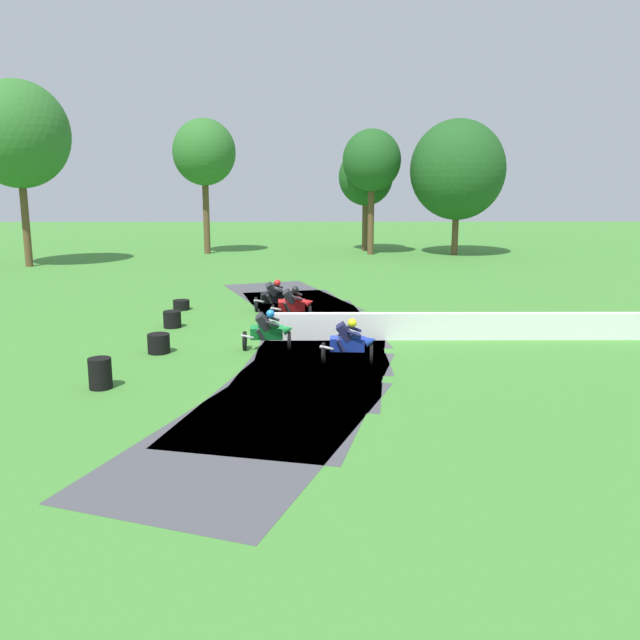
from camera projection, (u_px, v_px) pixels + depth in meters
ground_plane at (321, 340)px, 22.94m from camera, size 120.00×120.00×0.00m
track_asphalt at (301, 339)px, 22.93m from camera, size 7.21×26.15×0.01m
safety_barrier at (485, 326)px, 22.88m from camera, size 14.42×0.41×0.90m
motorcycle_lead_blue at (350, 342)px, 19.86m from camera, size 1.70×0.83×1.43m
motorcycle_chase_green at (269, 331)px, 21.39m from camera, size 1.68×0.84×1.43m
motorcycle_trailing_red at (294, 304)px, 25.90m from camera, size 1.68×0.90×1.42m
motorcycle_fourth_black at (275, 296)px, 27.61m from camera, size 1.71×1.01×1.42m
tire_stack_near at (100, 373)px, 17.60m from camera, size 0.59×0.59×0.80m
tire_stack_mid_a at (159, 343)px, 21.15m from camera, size 0.68×0.68×0.60m
tire_stack_mid_b at (172, 319)px, 24.71m from camera, size 0.63×0.63×0.60m
tire_stack_far at (181, 305)px, 28.00m from camera, size 0.66×0.66×0.40m
tree_far_left at (372, 161)px, 46.50m from camera, size 3.97×3.97×8.48m
tree_far_right at (458, 170)px, 46.29m from camera, size 6.40×6.40×9.12m
tree_mid_rise at (204, 153)px, 46.84m from camera, size 4.29×4.29×9.20m
tree_behind_barrier at (366, 177)px, 49.13m from camera, size 3.90×3.90×7.34m
tree_distant at (18, 135)px, 39.82m from camera, size 5.90×5.90×10.82m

